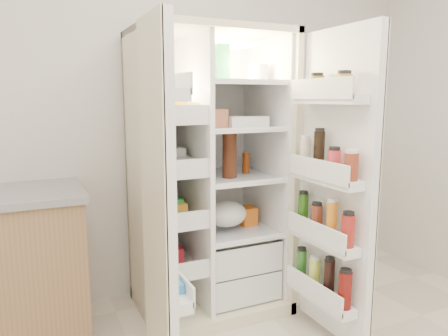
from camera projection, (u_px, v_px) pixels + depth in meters
name	position (u px, v px, depth m)	size (l,w,h in m)	color
wall_back	(166.00, 103.00, 2.94)	(4.00, 0.02, 2.70)	silver
refrigerator	(209.00, 196.00, 2.80)	(0.92, 0.70, 1.80)	beige
freezer_door	(159.00, 203.00, 2.03)	(0.15, 0.40, 1.72)	white
fridge_door	(334.00, 191.00, 2.36)	(0.17, 0.58, 1.72)	white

